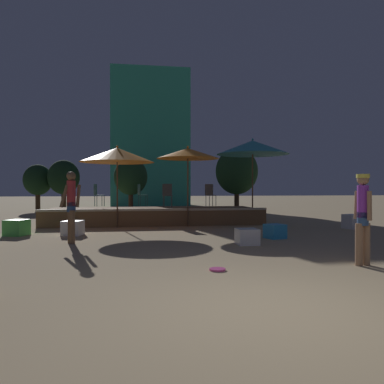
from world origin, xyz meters
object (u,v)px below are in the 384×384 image
(patio_umbrella_1, at_px, (188,153))
(cube_seat_5, at_px, (275,231))
(background_tree_2, at_px, (64,178))
(background_tree_3, at_px, (38,180))
(background_tree_0, at_px, (131,177))
(cube_seat_4, at_px, (352,222))
(cube_seat_3, at_px, (17,228))
(bistro_chair_3, at_px, (210,193))
(background_tree_1, at_px, (237,171))
(bistro_chair_0, at_px, (97,193))
(patio_umbrella_2, at_px, (253,148))
(bistro_chair_2, at_px, (141,193))
(frisbee_disc, at_px, (217,269))
(patio_umbrella_0, at_px, (117,155))
(person_0, at_px, (363,215))
(cube_seat_2, at_px, (247,237))
(person_2, at_px, (71,204))
(bistro_chair_1, at_px, (167,193))
(cube_seat_1, at_px, (73,228))

(patio_umbrella_1, xyz_separation_m, cube_seat_5, (1.94, -3.53, -2.44))
(background_tree_2, height_order, background_tree_3, background_tree_2)
(background_tree_0, bearing_deg, cube_seat_4, -56.49)
(background_tree_0, height_order, background_tree_3, background_tree_0)
(cube_seat_3, relative_size, bistro_chair_3, 0.80)
(background_tree_1, bearing_deg, patio_umbrella_1, -117.38)
(bistro_chair_0, distance_m, background_tree_1, 9.16)
(patio_umbrella_2, bearing_deg, bistro_chair_2, 151.94)
(frisbee_disc, bearing_deg, background_tree_1, 73.36)
(patio_umbrella_2, height_order, bistro_chair_2, patio_umbrella_2)
(patio_umbrella_0, distance_m, cube_seat_3, 4.08)
(patio_umbrella_2, height_order, person_0, patio_umbrella_2)
(patio_umbrella_2, height_order, cube_seat_2, patio_umbrella_2)
(patio_umbrella_0, height_order, bistro_chair_2, patio_umbrella_0)
(bistro_chair_0, bearing_deg, person_2, 157.07)
(bistro_chair_0, bearing_deg, cube_seat_2, -169.62)
(cube_seat_2, xyz_separation_m, bistro_chair_3, (0.26, 5.92, 1.00))
(cube_seat_4, bearing_deg, frisbee_disc, -136.60)
(cube_seat_5, bearing_deg, cube_seat_2, -138.38)
(cube_seat_2, xyz_separation_m, cube_seat_3, (-6.16, 2.70, 0.04))
(patio_umbrella_1, bearing_deg, bistro_chair_2, 124.46)
(bistro_chair_1, xyz_separation_m, bistro_chair_2, (-0.98, 1.62, 0.00))
(cube_seat_1, distance_m, bistro_chair_0, 4.23)
(bistro_chair_0, bearing_deg, cube_seat_5, -158.91)
(cube_seat_5, height_order, background_tree_2, background_tree_2)
(person_0, bearing_deg, bistro_chair_2, -76.33)
(cube_seat_5, bearing_deg, cube_seat_4, 28.85)
(bistro_chair_2, distance_m, background_tree_2, 8.73)
(patio_umbrella_1, bearing_deg, background_tree_1, 62.62)
(patio_umbrella_1, bearing_deg, frisbee_disc, -94.00)
(patio_umbrella_0, relative_size, background_tree_2, 0.94)
(frisbee_disc, bearing_deg, bistro_chair_1, 91.20)
(cube_seat_1, relative_size, bistro_chair_3, 0.71)
(patio_umbrella_2, relative_size, background_tree_2, 1.07)
(background_tree_0, xyz_separation_m, background_tree_3, (-5.55, 0.50, -0.21))
(background_tree_0, relative_size, background_tree_2, 1.05)
(cube_seat_2, relative_size, background_tree_0, 0.16)
(cube_seat_3, xyz_separation_m, person_2, (1.85, -1.86, 0.77))
(bistro_chair_1, height_order, bistro_chair_2, same)
(cube_seat_2, bearing_deg, cube_seat_1, 151.02)
(cube_seat_4, distance_m, background_tree_1, 9.50)
(patio_umbrella_2, relative_size, background_tree_1, 0.88)
(patio_umbrella_1, distance_m, bistro_chair_3, 2.31)
(background_tree_0, bearing_deg, background_tree_2, 179.77)
(person_2, bearing_deg, background_tree_1, -57.69)
(patio_umbrella_1, bearing_deg, bistro_chair_3, 52.26)
(bistro_chair_2, bearing_deg, person_2, 149.03)
(patio_umbrella_2, xyz_separation_m, bistro_chair_2, (-4.14, 2.21, -1.72))
(patio_umbrella_0, height_order, bistro_chair_3, patio_umbrella_0)
(patio_umbrella_2, bearing_deg, patio_umbrella_0, -178.15)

